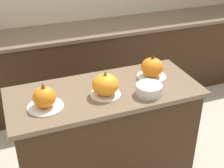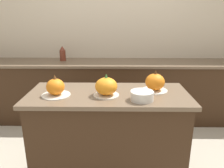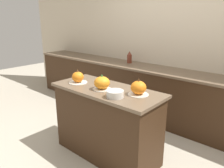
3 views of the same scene
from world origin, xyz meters
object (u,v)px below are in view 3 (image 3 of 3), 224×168
pumpkin_cake_center (102,83)px  mixing_bowl (115,94)px  pumpkin_cake_left (78,78)px  pumpkin_cake_right (138,88)px  bottle_tall (129,57)px

pumpkin_cake_center → mixing_bowl: pumpkin_cake_center is taller
pumpkin_cake_left → pumpkin_cake_right: size_ratio=1.05×
mixing_bowl → pumpkin_cake_right: bearing=58.5°
pumpkin_cake_right → mixing_bowl: size_ratio=1.24×
pumpkin_cake_right → bottle_tall: bottle_tall is taller
pumpkin_cake_center → bottle_tall: size_ratio=0.99×
pumpkin_cake_left → bottle_tall: (-0.28, 1.48, 0.03)m
pumpkin_cake_left → pumpkin_cake_right: 0.86m
pumpkin_cake_right → mixing_bowl: pumpkin_cake_right is taller
pumpkin_cake_left → pumpkin_cake_right: (0.85, 0.13, 0.01)m
bottle_tall → pumpkin_cake_center: bearing=-64.5°
pumpkin_cake_left → pumpkin_cake_right: pumpkin_cake_right is taller
pumpkin_cake_right → bottle_tall: bearing=129.9°
bottle_tall → mixing_bowl: bottle_tall is taller
pumpkin_cake_left → pumpkin_cake_center: (0.42, 0.01, 0.01)m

